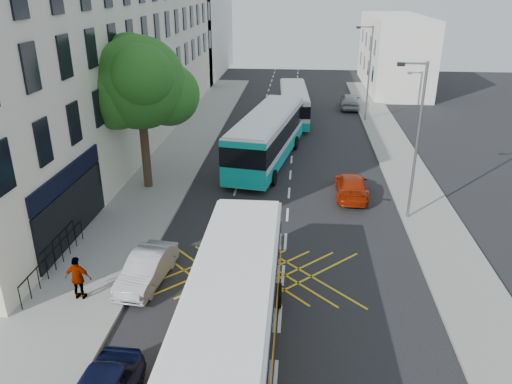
% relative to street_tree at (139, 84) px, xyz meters
% --- Properties ---
extents(ground, '(120.00, 120.00, 0.00)m').
position_rel_street_tree_xyz_m(ground, '(8.51, -14.97, -6.29)').
color(ground, black).
rests_on(ground, ground).
extents(pavement_left, '(5.00, 70.00, 0.15)m').
position_rel_street_tree_xyz_m(pavement_left, '(0.01, 0.03, -6.22)').
color(pavement_left, gray).
rests_on(pavement_left, ground).
extents(pavement_right, '(3.00, 70.00, 0.15)m').
position_rel_street_tree_xyz_m(pavement_right, '(16.01, 0.03, -6.22)').
color(pavement_right, gray).
rests_on(pavement_right, ground).
extents(terrace_main, '(8.30, 45.00, 13.50)m').
position_rel_street_tree_xyz_m(terrace_main, '(-5.49, 9.52, 0.46)').
color(terrace_main, beige).
rests_on(terrace_main, ground).
extents(terrace_far, '(8.00, 20.00, 10.00)m').
position_rel_street_tree_xyz_m(terrace_far, '(-5.49, 40.03, -1.29)').
color(terrace_far, silver).
rests_on(terrace_far, ground).
extents(building_right, '(6.00, 18.00, 8.00)m').
position_rel_street_tree_xyz_m(building_right, '(19.51, 33.03, -2.29)').
color(building_right, silver).
rests_on(building_right, ground).
extents(street_tree, '(6.30, 5.70, 8.80)m').
position_rel_street_tree_xyz_m(street_tree, '(0.00, 0.00, 0.00)').
color(street_tree, '#382619').
rests_on(street_tree, pavement_left).
extents(lamp_near, '(1.45, 0.15, 8.00)m').
position_rel_street_tree_xyz_m(lamp_near, '(14.71, -2.97, -1.68)').
color(lamp_near, slate).
rests_on(lamp_near, pavement_right).
extents(lamp_far, '(1.45, 0.15, 8.00)m').
position_rel_street_tree_xyz_m(lamp_far, '(14.71, 17.03, -1.68)').
color(lamp_far, slate).
rests_on(lamp_far, pavement_right).
extents(railings, '(0.08, 5.60, 1.14)m').
position_rel_street_tree_xyz_m(railings, '(-1.19, -9.67, -5.57)').
color(railings, black).
rests_on(railings, pavement_left).
extents(bus_near, '(3.00, 11.77, 3.31)m').
position_rel_street_tree_xyz_m(bus_near, '(7.07, -14.40, -4.55)').
color(bus_near, silver).
rests_on(bus_near, ground).
extents(bus_mid, '(4.79, 12.41, 3.41)m').
position_rel_street_tree_xyz_m(bus_mid, '(6.82, 5.39, -4.50)').
color(bus_mid, silver).
rests_on(bus_mid, ground).
extents(bus_far, '(2.94, 10.23, 2.84)m').
position_rel_street_tree_xyz_m(bus_far, '(8.39, 16.94, -4.80)').
color(bus_far, silver).
rests_on(bus_far, ground).
extents(motorbike, '(0.73, 2.05, 1.83)m').
position_rel_street_tree_xyz_m(motorbike, '(7.19, -16.08, -5.43)').
color(motorbike, black).
rests_on(motorbike, ground).
extents(parked_car_silver, '(1.83, 4.07, 1.30)m').
position_rel_street_tree_xyz_m(parked_car_silver, '(2.91, -9.98, -5.64)').
color(parked_car_silver, '#A3A5AA').
rests_on(parked_car_silver, ground).
extents(red_hatchback, '(1.94, 4.49, 1.29)m').
position_rel_street_tree_xyz_m(red_hatchback, '(12.12, -0.10, -5.65)').
color(red_hatchback, '#AB2507').
rests_on(red_hatchback, ground).
extents(distant_car_grey, '(2.28, 4.44, 1.20)m').
position_rel_street_tree_xyz_m(distant_car_grey, '(8.74, 24.69, -5.69)').
color(distant_car_grey, '#45464D').
rests_on(distant_car_grey, ground).
extents(distant_car_silver, '(2.03, 4.54, 1.52)m').
position_rel_street_tree_xyz_m(distant_car_silver, '(13.85, 21.85, -5.53)').
color(distant_car_silver, '#999BA0').
rests_on(distant_car_silver, ground).
extents(pedestrian_far, '(1.08, 0.49, 1.81)m').
position_rel_street_tree_xyz_m(pedestrian_far, '(0.71, -11.53, -5.24)').
color(pedestrian_far, gray).
rests_on(pedestrian_far, pavement_left).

